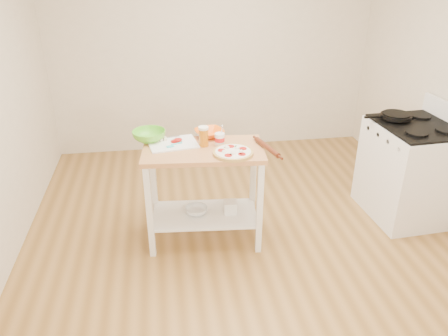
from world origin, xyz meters
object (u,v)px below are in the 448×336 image
gas_stove (409,170)px  shelf_glass_bowl (196,211)px  pizza (233,152)px  green_bowl (149,136)px  yogurt_tub (220,139)px  spatula (174,145)px  rolling_pin (267,147)px  knife (160,139)px  orange_bowl (209,133)px  cutting_board (172,143)px  shelf_bin (230,207)px  skillet (395,116)px  prep_island (204,176)px  beer_pint (204,136)px

gas_stove → shelf_glass_bowl: size_ratio=5.58×
pizza → green_bowl: 0.77m
yogurt_tub → shelf_glass_bowl: 0.70m
spatula → rolling_pin: size_ratio=0.38×
knife → orange_bowl: (0.43, 0.03, 0.01)m
cutting_board → shelf_bin: (0.48, -0.14, -0.59)m
pizza → cutting_board: 0.55m
skillet → yogurt_tub: 1.73m
spatula → yogurt_tub: bearing=-22.3°
skillet → rolling_pin: 1.41m
gas_stove → orange_bowl: size_ratio=4.48×
cutting_board → yogurt_tub: bearing=-19.6°
yogurt_tub → shelf_bin: (0.08, -0.07, -0.64)m
skillet → pizza: skillet is taller
pizza → shelf_glass_bowl: (-0.30, 0.16, -0.63)m
gas_stove → green_bowl: bearing=174.1°
prep_island → green_bowl: (-0.44, 0.24, 0.31)m
beer_pint → shelf_bin: size_ratio=1.53×
yogurt_tub → beer_pint: bearing=-179.1°
shelf_bin → gas_stove: bearing=4.8°
beer_pint → green_bowl: bearing=157.6°
knife → rolling_pin: 0.93m
knife → gas_stove: bearing=-14.0°
skillet → beer_pint: size_ratio=2.68×
knife → rolling_pin: bearing=-32.9°
knife → orange_bowl: bearing=-7.7°
skillet → cutting_board: bearing=-173.3°
cutting_board → orange_bowl: orange_bowl is taller
beer_pint → skillet: bearing=7.8°
spatula → orange_bowl: orange_bowl is taller
pizza → spatula: 0.52m
pizza → rolling_pin: pizza is taller
gas_stove → rolling_pin: (-1.49, -0.25, 0.45)m
spatula → green_bowl: 0.26m
spatula → beer_pint: (0.25, -0.02, 0.07)m
knife → rolling_pin: (0.87, -0.33, 0.00)m
prep_island → rolling_pin: size_ratio=2.82×
prep_island → yogurt_tub: yogurt_tub is taller
pizza → green_bowl: green_bowl is taller
orange_bowl → green_bowl: (-0.53, -0.01, 0.01)m
knife → green_bowl: green_bowl is taller
orange_bowl → yogurt_tub: size_ratio=1.35×
green_bowl → shelf_glass_bowl: bearing=-31.6°
beer_pint → spatula: bearing=176.1°
yogurt_tub → gas_stove: bearing=2.4°
green_bowl → beer_pint: bearing=-22.4°
yogurt_tub → cutting_board: bearing=169.4°
spatula → cutting_board: bearing=77.4°
beer_pint → shelf_bin: (0.22, -0.07, -0.67)m
knife → shelf_bin: knife is taller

